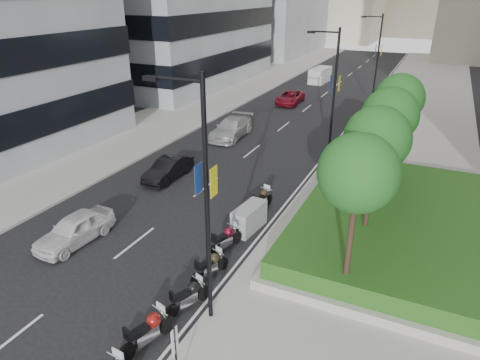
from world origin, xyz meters
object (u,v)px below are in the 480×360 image
Objects in this scene: lamp_post_1 at (332,91)px; motorcycle_4 at (226,239)px; lamp_post_2 at (376,56)px; car_c at (231,128)px; car_a at (75,229)px; motorcycle_6 at (261,200)px; motorcycle_3 at (210,265)px; car_d at (290,98)px; motorcycle_5 at (249,218)px; motorcycle_1 at (148,331)px; delivery_van at (320,76)px; car_b at (168,169)px; lamp_post_0 at (202,194)px; motorcycle_2 at (189,296)px.

lamp_post_1 is 13.54m from motorcycle_4.
lamp_post_2 is at bearing 14.83° from motorcycle_4.
car_a is at bearing -91.50° from car_c.
lamp_post_2 is 26.73m from motorcycle_6.
car_d reaches higher than motorcycle_3.
car_c is at bearing 36.12° from motorcycle_5.
motorcycle_4 is 0.92× the size of motorcycle_5.
car_c reaches higher than motorcycle_1.
motorcycle_1 is at bearing -77.11° from delivery_van.
motorcycle_4 is 0.96× the size of motorcycle_6.
motorcycle_4 is at bearing -78.94° from car_d.
motorcycle_3 is at bearing -76.21° from delivery_van.
motorcycle_1 is at bearing -25.28° from car_a.
car_c reaches higher than car_b.
delivery_van is (0.35, 34.35, 0.19)m from car_b.
lamp_post_0 reaches higher than motorcycle_1.
car_a is at bearing -88.19° from car_b.
car_a is (-6.77, -6.82, 0.11)m from motorcycle_6.
lamp_post_0 is 3.91× the size of motorcycle_5.
motorcycle_5 is at bearing 10.91° from motorcycle_4.
lamp_post_2 is (0.00, 18.00, 0.00)m from lamp_post_1.
car_a reaches higher than motorcycle_4.
motorcycle_3 is (-1.08, -14.77, -4.52)m from lamp_post_1.
lamp_post_0 is 4.09× the size of motorcycle_6.
motorcycle_2 is 0.96× the size of motorcycle_4.
motorcycle_3 is 4.20m from motorcycle_5.
lamp_post_1 is 18.00m from lamp_post_2.
motorcycle_5 is 8.40m from car_a.
lamp_post_1 is 4.55× the size of motorcycle_3.
motorcycle_4 is 7.23m from car_a.
car_b is 0.90× the size of delivery_van.
car_d is at bearing 92.76° from car_a.
car_c is at bearing 42.60° from motorcycle_3.
car_a reaches higher than motorcycle_5.
lamp_post_0 and lamp_post_1 have the same top height.
motorcycle_6 is 0.49× the size of delivery_van.
delivery_van reaches higher than car_d.
delivery_van reaches higher than motorcycle_2.
motorcycle_2 is at bearing -9.68° from car_a.
motorcycle_5 is 0.48× the size of car_d.
car_a is 1.01× the size of car_b.
motorcycle_1 is at bearing -161.44° from motorcycle_3.
car_b is (-0.22, 8.23, -0.03)m from car_a.
lamp_post_0 is 4.41× the size of motorcycle_2.
lamp_post_0 is at bearing -135.10° from motorcycle_3.
car_c is at bearing 35.18° from motorcycle_1.
lamp_post_1 is at bearing -69.22° from delivery_van.
lamp_post_0 is 4.25× the size of motorcycle_4.
car_c is (-7.39, 21.38, 0.14)m from motorcycle_1.
motorcycle_2 is at bearing 9.29° from motorcycle_1.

